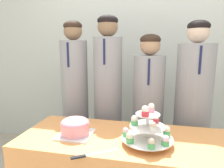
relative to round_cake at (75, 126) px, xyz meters
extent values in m
cube|color=silver|center=(0.34, 1.28, 0.58)|extent=(9.00, 0.06, 2.70)
cube|color=white|center=(0.00, 0.00, -0.06)|extent=(0.23, 0.23, 0.01)
cylinder|color=pink|center=(0.00, 0.00, -0.01)|extent=(0.20, 0.20, 0.08)
ellipsoid|color=pink|center=(0.00, 0.00, 0.03)|extent=(0.19, 0.19, 0.07)
cube|color=silver|center=(0.24, -0.19, -0.06)|extent=(0.17, 0.12, 0.00)
cube|color=black|center=(0.13, -0.26, -0.06)|extent=(0.08, 0.06, 0.01)
cylinder|color=silver|center=(0.49, -0.02, 0.04)|extent=(0.02, 0.02, 0.20)
cylinder|color=silver|center=(0.49, -0.02, -0.03)|extent=(0.33, 0.33, 0.01)
cylinder|color=silver|center=(0.49, -0.02, 0.05)|extent=(0.22, 0.22, 0.01)
cylinder|color=silver|center=(0.49, -0.02, 0.13)|extent=(0.15, 0.15, 0.01)
cylinder|color=#4CB766|center=(0.62, 0.03, -0.01)|extent=(0.05, 0.05, 0.03)
sphere|color=#F4E5C6|center=(0.62, 0.03, 0.02)|extent=(0.04, 0.04, 0.04)
cylinder|color=#E5333D|center=(0.54, 0.10, -0.01)|extent=(0.04, 0.04, 0.03)
sphere|color=#F4E5C6|center=(0.54, 0.10, 0.02)|extent=(0.04, 0.04, 0.04)
cylinder|color=#3893DB|center=(0.43, 0.10, -0.01)|extent=(0.04, 0.04, 0.03)
sphere|color=silver|center=(0.43, 0.10, 0.02)|extent=(0.04, 0.04, 0.04)
cylinder|color=#4CB766|center=(0.36, -0.03, -0.01)|extent=(0.04, 0.04, 0.03)
sphere|color=silver|center=(0.36, -0.03, 0.02)|extent=(0.04, 0.04, 0.04)
cylinder|color=#4CB766|center=(0.39, -0.11, -0.01)|extent=(0.05, 0.05, 0.03)
sphere|color=#F4E5C6|center=(0.39, -0.11, 0.02)|extent=(0.04, 0.04, 0.04)
cylinder|color=#4CB766|center=(0.52, -0.16, -0.01)|extent=(0.04, 0.04, 0.03)
sphere|color=beige|center=(0.52, -0.16, 0.02)|extent=(0.04, 0.04, 0.04)
cylinder|color=#4CB766|center=(0.60, -0.10, -0.01)|extent=(0.05, 0.05, 0.02)
sphere|color=silver|center=(0.60, -0.10, 0.02)|extent=(0.05, 0.05, 0.05)
cylinder|color=#4CB766|center=(0.41, -0.02, 0.07)|extent=(0.05, 0.05, 0.02)
sphere|color=white|center=(0.41, -0.02, 0.09)|extent=(0.04, 0.04, 0.04)
cylinder|color=white|center=(0.53, -0.10, 0.07)|extent=(0.04, 0.04, 0.03)
sphere|color=beige|center=(0.53, -0.10, 0.10)|extent=(0.03, 0.03, 0.03)
cylinder|color=#E5333D|center=(0.55, 0.05, 0.07)|extent=(0.04, 0.04, 0.03)
sphere|color=white|center=(0.55, 0.05, 0.09)|extent=(0.04, 0.04, 0.04)
cylinder|color=#E5333D|center=(0.48, -0.07, 0.15)|extent=(0.05, 0.05, 0.03)
sphere|color=white|center=(0.48, -0.07, 0.18)|extent=(0.04, 0.04, 0.04)
cylinder|color=pink|center=(0.51, 0.02, 0.15)|extent=(0.04, 0.04, 0.03)
sphere|color=white|center=(0.51, 0.02, 0.17)|extent=(0.04, 0.04, 0.04)
cylinder|color=#939399|center=(-0.24, 0.59, -0.08)|extent=(0.26, 0.26, 1.37)
sphere|color=#8E6B4C|center=(-0.24, 0.59, 0.69)|extent=(0.17, 0.17, 0.17)
ellipsoid|color=#332319|center=(-0.24, 0.59, 0.74)|extent=(0.18, 0.18, 0.09)
cube|color=#191E47|center=(-0.24, 0.45, 0.47)|extent=(0.02, 0.01, 0.22)
cylinder|color=#939399|center=(0.10, 0.59, -0.07)|extent=(0.27, 0.27, 1.40)
sphere|color=#8E6B4C|center=(0.10, 0.59, 0.72)|extent=(0.18, 0.18, 0.18)
ellipsoid|color=black|center=(0.10, 0.59, 0.77)|extent=(0.19, 0.19, 0.10)
cube|color=#191E47|center=(0.10, 0.45, 0.50)|extent=(0.02, 0.01, 0.22)
cylinder|color=#939399|center=(0.48, 0.59, -0.15)|extent=(0.28, 0.28, 1.24)
sphere|color=tan|center=(0.48, 0.59, 0.56)|extent=(0.18, 0.18, 0.18)
ellipsoid|color=#332319|center=(0.48, 0.59, 0.60)|extent=(0.18, 0.18, 0.10)
cube|color=#191E47|center=(0.48, 0.44, 0.34)|extent=(0.02, 0.01, 0.22)
cylinder|color=#939399|center=(0.87, 0.59, -0.10)|extent=(0.31, 0.31, 1.34)
sphere|color=beige|center=(0.87, 0.59, 0.66)|extent=(0.18, 0.18, 0.18)
ellipsoid|color=black|center=(0.87, 0.59, 0.71)|extent=(0.18, 0.18, 0.10)
cube|color=#191E47|center=(0.87, 0.43, 0.44)|extent=(0.02, 0.01, 0.22)
camera|label=1|loc=(0.52, -1.22, 0.54)|focal=32.00mm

